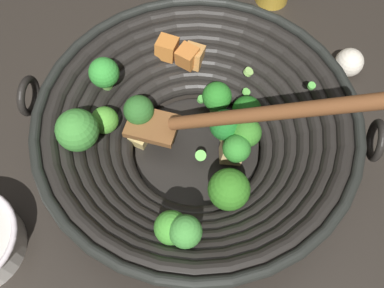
# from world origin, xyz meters

# --- Properties ---
(ground_plane) EXTENTS (4.00, 4.00, 0.00)m
(ground_plane) POSITION_xyz_m (0.00, 0.00, 0.00)
(ground_plane) COLOR #28231E
(wok) EXTENTS (0.46, 0.42, 0.22)m
(wok) POSITION_xyz_m (-0.00, -0.00, 0.07)
(wok) COLOR black
(wok) RESTS_ON ground
(garlic_bulb) EXTENTS (0.05, 0.05, 0.05)m
(garlic_bulb) POSITION_xyz_m (0.24, 0.15, 0.02)
(garlic_bulb) COLOR silver
(garlic_bulb) RESTS_ON ground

